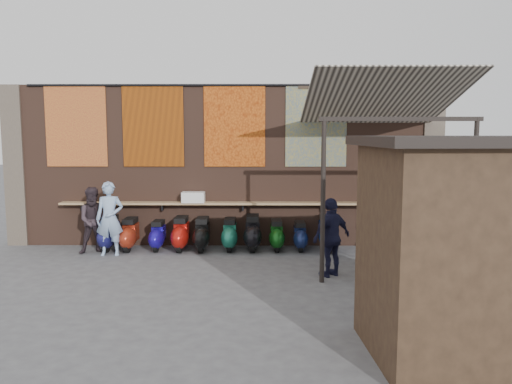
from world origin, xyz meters
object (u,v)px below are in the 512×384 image
(scooter_stool_4, at_px, (202,234))
(scooter_stool_0, at_px, (109,233))
(scooter_stool_7, at_px, (277,235))
(scooter_stool_1, at_px, (130,234))
(scooter_stool_6, at_px, (253,233))
(market_stall, at_px, (471,253))
(scooter_stool_5, at_px, (230,235))
(shopper_navy, at_px, (332,237))
(shelf_box, at_px, (193,197))
(scooter_stool_3, at_px, (181,234))
(scooter_stool_8, at_px, (300,236))
(scooter_stool_2, at_px, (158,236))
(scooter_stool_9, at_px, (327,233))
(diner_right, at_px, (95,220))
(shopper_tan, at_px, (381,237))
(shopper_grey, at_px, (460,230))
(diner_left, at_px, (110,219))

(scooter_stool_4, bearing_deg, scooter_stool_0, 178.51)
(scooter_stool_7, bearing_deg, scooter_stool_1, -179.72)
(scooter_stool_6, bearing_deg, market_stall, -63.79)
(scooter_stool_5, relative_size, shopper_navy, 0.51)
(shelf_box, xyz_separation_m, scooter_stool_3, (-0.27, -0.32, -0.85))
(scooter_stool_5, xyz_separation_m, scooter_stool_8, (1.70, -0.01, -0.04))
(scooter_stool_8, bearing_deg, market_stall, -73.67)
(scooter_stool_8, bearing_deg, scooter_stool_6, 179.45)
(scooter_stool_2, bearing_deg, scooter_stool_9, -0.60)
(scooter_stool_6, bearing_deg, diner_right, -174.78)
(scooter_stool_3, relative_size, shopper_tan, 0.57)
(scooter_stool_7, xyz_separation_m, diner_right, (-4.29, -0.33, 0.42))
(scooter_stool_8, bearing_deg, scooter_stool_1, -179.75)
(scooter_stool_8, bearing_deg, scooter_stool_7, -179.89)
(shopper_navy, bearing_deg, shelf_box, -74.79)
(scooter_stool_6, xyz_separation_m, scooter_stool_7, (0.58, -0.01, -0.06))
(scooter_stool_3, xyz_separation_m, scooter_stool_8, (2.88, 0.03, -0.06))
(scooter_stool_5, bearing_deg, scooter_stool_0, -179.94)
(scooter_stool_8, relative_size, market_stall, 0.27)
(shopper_grey, bearing_deg, market_stall, 79.19)
(scooter_stool_6, height_order, scooter_stool_7, scooter_stool_6)
(diner_right, height_order, market_stall, market_stall)
(scooter_stool_0, relative_size, scooter_stool_3, 1.01)
(scooter_stool_9, xyz_separation_m, diner_left, (-5.09, -0.47, 0.44))
(scooter_stool_6, bearing_deg, diner_left, -171.00)
(scooter_stool_3, height_order, scooter_stool_5, scooter_stool_3)
(scooter_stool_2, xyz_separation_m, shopper_navy, (3.88, -2.19, 0.43))
(scooter_stool_7, height_order, shopper_grey, shopper_grey)
(shopper_grey, bearing_deg, scooter_stool_1, -6.84)
(scooter_stool_7, relative_size, diner_right, 0.49)
(scooter_stool_3, bearing_deg, scooter_stool_0, 178.77)
(scooter_stool_4, relative_size, diner_right, 0.53)
(shelf_box, bearing_deg, scooter_stool_6, -10.95)
(market_stall, bearing_deg, scooter_stool_2, 128.38)
(shopper_tan, distance_m, market_stall, 3.76)
(market_stall, bearing_deg, shopper_grey, 66.53)
(scooter_stool_0, height_order, shopper_grey, shopper_grey)
(scooter_stool_5, distance_m, shopper_navy, 3.10)
(scooter_stool_8, height_order, scooter_stool_9, scooter_stool_9)
(scooter_stool_2, relative_size, shopper_tan, 0.50)
(shelf_box, xyz_separation_m, diner_left, (-1.84, -0.81, -0.40))
(shopper_navy, bearing_deg, scooter_stool_5, -81.44)
(scooter_stool_2, relative_size, scooter_stool_4, 0.89)
(shelf_box, bearing_deg, diner_left, -156.32)
(scooter_stool_5, relative_size, scooter_stool_7, 1.05)
(scooter_stool_0, relative_size, scooter_stool_2, 1.15)
(diner_left, bearing_deg, scooter_stool_8, 1.78)
(diner_left, relative_size, shopper_grey, 0.96)
(shelf_box, distance_m, scooter_stool_7, 2.25)
(diner_left, relative_size, market_stall, 0.64)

